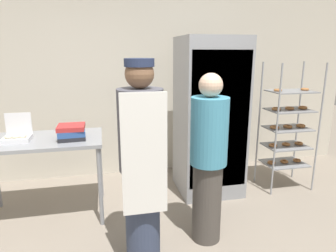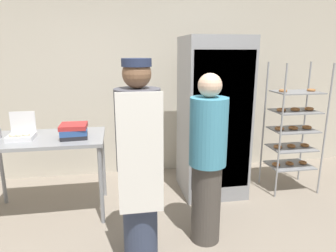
# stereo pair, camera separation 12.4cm
# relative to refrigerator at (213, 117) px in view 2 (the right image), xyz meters

# --- Properties ---
(back_wall) EXTENTS (6.40, 0.12, 2.79)m
(back_wall) POSITION_rel_refrigerator_xyz_m (-0.69, 0.86, 0.43)
(back_wall) COLOR beige
(back_wall) RESTS_ON ground_plane
(refrigerator) EXTENTS (0.76, 0.75, 1.93)m
(refrigerator) POSITION_rel_refrigerator_xyz_m (0.00, 0.00, 0.00)
(refrigerator) COLOR gray
(refrigerator) RESTS_ON ground_plane
(baking_rack) EXTENTS (0.61, 0.45, 1.63)m
(baking_rack) POSITION_rel_refrigerator_xyz_m (1.03, -0.12, -0.17)
(baking_rack) COLOR #93969B
(baking_rack) RESTS_ON ground_plane
(prep_counter) EXTENTS (1.24, 0.71, 0.88)m
(prep_counter) POSITION_rel_refrigerator_xyz_m (-1.93, -0.24, -0.18)
(prep_counter) COLOR gray
(prep_counter) RESTS_ON ground_plane
(donut_box) EXTENTS (0.26, 0.23, 0.27)m
(donut_box) POSITION_rel_refrigerator_xyz_m (-2.15, -0.27, -0.04)
(donut_box) COLOR white
(donut_box) RESTS_ON prep_counter
(binder_stack) EXTENTS (0.29, 0.28, 0.15)m
(binder_stack) POSITION_rel_refrigerator_xyz_m (-1.62, -0.31, -0.01)
(binder_stack) COLOR #232328
(binder_stack) RESTS_ON prep_counter
(person_baker) EXTENTS (0.36, 0.38, 1.71)m
(person_baker) POSITION_rel_refrigerator_xyz_m (-1.00, -1.16, -0.08)
(person_baker) COLOR #333D56
(person_baker) RESTS_ON ground_plane
(person_customer) EXTENTS (0.34, 0.34, 1.59)m
(person_customer) POSITION_rel_refrigerator_xyz_m (-0.37, -1.01, -0.16)
(person_customer) COLOR #47423D
(person_customer) RESTS_ON ground_plane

